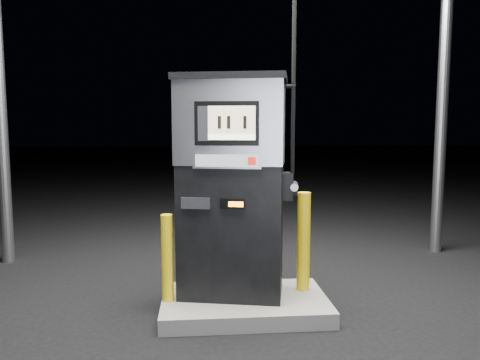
{
  "coord_description": "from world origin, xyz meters",
  "views": [
    {
      "loc": [
        -0.44,
        -4.39,
        1.8
      ],
      "look_at": [
        -0.05,
        0.0,
        1.3
      ],
      "focal_mm": 35.0,
      "sensor_mm": 36.0,
      "label": 1
    }
  ],
  "objects": [
    {
      "name": "ground",
      "position": [
        0.0,
        0.0,
        0.0
      ],
      "size": [
        80.0,
        80.0,
        0.0
      ],
      "primitive_type": "plane",
      "color": "black",
      "rests_on": "ground"
    },
    {
      "name": "pump_island",
      "position": [
        0.0,
        0.0,
        0.07
      ],
      "size": [
        1.6,
        1.0,
        0.15
      ],
      "primitive_type": "cube",
      "color": "slate",
      "rests_on": "ground"
    },
    {
      "name": "fuel_dispenser",
      "position": [
        -0.12,
        0.1,
        1.25
      ],
      "size": [
        1.23,
        0.84,
        4.43
      ],
      "rotation": [
        0.0,
        0.0,
        -0.21
      ],
      "color": "black",
      "rests_on": "pump_island"
    },
    {
      "name": "bollard_left",
      "position": [
        -0.74,
        -0.03,
        0.57
      ],
      "size": [
        0.13,
        0.13,
        0.83
      ],
      "primitive_type": "cylinder",
      "rotation": [
        0.0,
        0.0,
        0.14
      ],
      "color": "yellow",
      "rests_on": "pump_island"
    },
    {
      "name": "bollard_right",
      "position": [
        0.62,
        0.17,
        0.65
      ],
      "size": [
        0.17,
        0.17,
        1.0
      ],
      "primitive_type": "cylinder",
      "rotation": [
        0.0,
        0.0,
        0.33
      ],
      "color": "yellow",
      "rests_on": "pump_island"
    }
  ]
}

